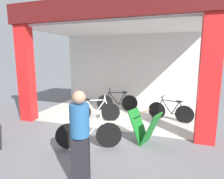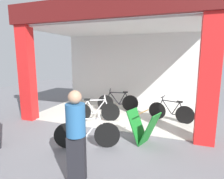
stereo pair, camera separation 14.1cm
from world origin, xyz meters
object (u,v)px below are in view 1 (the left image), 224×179
(pedestrian_3, at_px, (80,136))
(bicycle_parked_0, at_px, (89,134))
(bicycle_inside_1, at_px, (117,102))
(sandwich_board_sign, at_px, (145,127))
(bicycle_inside_2, at_px, (96,111))
(bicycle_inside_0, at_px, (170,111))

(pedestrian_3, bearing_deg, bicycle_parked_0, 109.65)
(bicycle_inside_1, height_order, sandwich_board_sign, bicycle_inside_1)
(sandwich_board_sign, xyz_separation_m, pedestrian_3, (-0.85, -1.96, 0.46))
(bicycle_inside_2, distance_m, sandwich_board_sign, 2.27)
(bicycle_inside_2, bearing_deg, sandwich_board_sign, -31.84)
(bicycle_inside_1, bearing_deg, pedestrian_3, -80.98)
(bicycle_inside_2, bearing_deg, bicycle_inside_0, 19.52)
(bicycle_inside_2, relative_size, bicycle_parked_0, 1.03)
(sandwich_board_sign, bearing_deg, pedestrian_3, -113.48)
(bicycle_inside_0, bearing_deg, pedestrian_3, -109.64)
(bicycle_inside_2, bearing_deg, bicycle_parked_0, -71.81)
(bicycle_inside_0, height_order, bicycle_inside_2, bicycle_inside_2)
(bicycle_inside_1, distance_m, bicycle_inside_2, 1.55)
(bicycle_parked_0, bearing_deg, bicycle_inside_0, 56.00)
(bicycle_inside_2, distance_m, bicycle_parked_0, 2.01)
(bicycle_inside_0, height_order, bicycle_inside_1, bicycle_inside_1)
(bicycle_parked_0, height_order, pedestrian_3, pedestrian_3)
(pedestrian_3, bearing_deg, bicycle_inside_0, 70.36)
(bicycle_inside_2, xyz_separation_m, sandwich_board_sign, (1.93, -1.20, 0.07))
(bicycle_inside_1, relative_size, bicycle_inside_2, 1.04)
(bicycle_inside_0, distance_m, pedestrian_3, 4.34)
(bicycle_parked_0, relative_size, sandwich_board_sign, 1.74)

